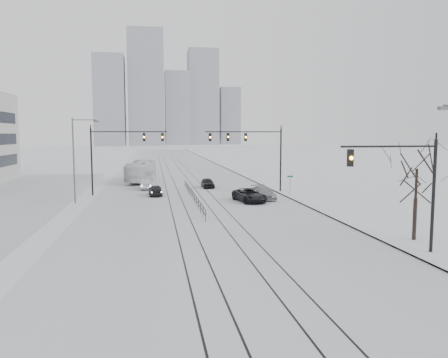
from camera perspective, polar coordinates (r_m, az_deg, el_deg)
ground at (r=19.60m, az=4.13°, el=-16.06°), size 500.00×500.00×0.00m
road at (r=78.14m, az=-6.07°, el=0.49°), size 22.00×260.00×0.02m
sidewalk_east at (r=80.01m, az=3.63°, el=0.69°), size 5.00×260.00×0.16m
curb at (r=79.50m, az=1.91°, el=0.65°), size 0.10×260.00×0.12m
parking_strip at (r=55.47m, az=-25.65°, el=-2.26°), size 14.00×60.00×0.03m
tram_rails at (r=58.29m, az=-4.98°, el=-1.32°), size 5.30×180.00×0.01m
skyline at (r=292.38m, az=-7.50°, el=10.42°), size 96.00×48.00×72.00m
traffic_mast_near at (r=28.18m, az=23.07°, el=-0.20°), size 6.10×0.37×7.00m
traffic_mast_ne at (r=54.13m, az=4.03°, el=4.23°), size 9.60×0.37×8.00m
traffic_mast_nw at (r=53.87m, az=-13.80°, el=3.86°), size 9.10×0.37×8.00m
street_light_west at (r=48.39m, az=-18.71°, el=3.08°), size 2.73×0.25×9.00m
bare_tree at (r=32.00m, az=23.86°, el=0.31°), size 4.40×4.40×6.10m
median_fence at (r=48.35m, az=-4.10°, el=-2.20°), size 0.06×24.00×1.00m
street_sign at (r=52.52m, az=8.62°, el=-0.42°), size 0.70×0.06×2.40m
sedan_sb_inner at (r=52.57m, az=-8.93°, el=-1.47°), size 1.75×3.91×1.31m
sedan_sb_outer at (r=58.86m, az=-10.14°, el=-0.66°), size 1.56×4.26×1.40m
sedan_nb_front at (r=47.29m, az=3.35°, el=-2.14°), size 3.36×5.54×1.44m
sedan_nb_right at (r=49.37m, az=5.16°, el=-1.83°), size 2.20×4.95×1.41m
sedan_nb_far at (r=59.71m, az=-2.14°, el=-0.53°), size 1.64×3.86×1.30m
box_truck at (r=67.83m, az=-10.77°, el=0.96°), size 4.59×11.84×3.22m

